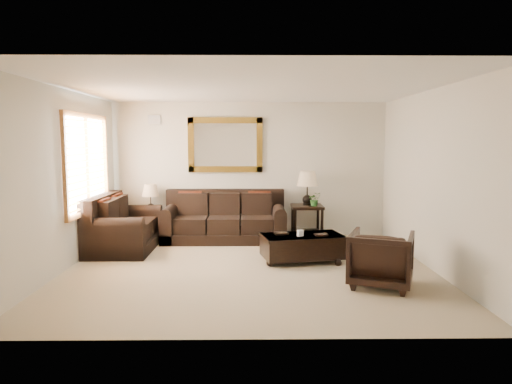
{
  "coord_description": "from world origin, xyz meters",
  "views": [
    {
      "loc": [
        0.02,
        -6.76,
        1.92
      ],
      "look_at": [
        0.11,
        0.6,
        1.1
      ],
      "focal_mm": 32.0,
      "sensor_mm": 36.0,
      "label": 1
    }
  ],
  "objects_px": {
    "sofa": "(225,222)",
    "coffee_table": "(302,245)",
    "end_table_right": "(307,195)",
    "end_table_left": "(151,203)",
    "armchair": "(381,256)",
    "loveseat": "(122,229)"
  },
  "relations": [
    {
      "from": "end_table_left",
      "to": "coffee_table",
      "type": "distance_m",
      "value": 3.38
    },
    {
      "from": "end_table_right",
      "to": "armchair",
      "type": "bearing_deg",
      "value": -78.5
    },
    {
      "from": "end_table_right",
      "to": "coffee_table",
      "type": "relative_size",
      "value": 0.96
    },
    {
      "from": "coffee_table",
      "to": "armchair",
      "type": "height_order",
      "value": "armchair"
    },
    {
      "from": "sofa",
      "to": "end_table_right",
      "type": "relative_size",
      "value": 1.75
    },
    {
      "from": "end_table_right",
      "to": "coffee_table",
      "type": "distance_m",
      "value": 1.89
    },
    {
      "from": "end_table_left",
      "to": "sofa",
      "type": "bearing_deg",
      "value": -6.9
    },
    {
      "from": "loveseat",
      "to": "armchair",
      "type": "height_order",
      "value": "loveseat"
    },
    {
      "from": "sofa",
      "to": "coffee_table",
      "type": "distance_m",
      "value": 2.12
    },
    {
      "from": "loveseat",
      "to": "coffee_table",
      "type": "xyz_separation_m",
      "value": [
        3.13,
        -0.89,
        -0.09
      ]
    },
    {
      "from": "end_table_right",
      "to": "end_table_left",
      "type": "bearing_deg",
      "value": 178.9
    },
    {
      "from": "loveseat",
      "to": "coffee_table",
      "type": "bearing_deg",
      "value": -105.9
    },
    {
      "from": "end_table_right",
      "to": "coffee_table",
      "type": "xyz_separation_m",
      "value": [
        -0.29,
        -1.77,
        -0.61
      ]
    },
    {
      "from": "loveseat",
      "to": "armchair",
      "type": "distance_m",
      "value": 4.57
    },
    {
      "from": "sofa",
      "to": "coffee_table",
      "type": "height_order",
      "value": "sofa"
    },
    {
      "from": "loveseat",
      "to": "armchair",
      "type": "xyz_separation_m",
      "value": [
        4.04,
        -2.15,
        0.05
      ]
    },
    {
      "from": "sofa",
      "to": "end_table_right",
      "type": "height_order",
      "value": "end_table_right"
    },
    {
      "from": "end_table_left",
      "to": "loveseat",
      "type": "bearing_deg",
      "value": -109.27
    },
    {
      "from": "armchair",
      "to": "coffee_table",
      "type": "bearing_deg",
      "value": -32.03
    },
    {
      "from": "coffee_table",
      "to": "armchair",
      "type": "distance_m",
      "value": 1.55
    },
    {
      "from": "end_table_left",
      "to": "coffee_table",
      "type": "relative_size",
      "value": 0.77
    },
    {
      "from": "loveseat",
      "to": "armchair",
      "type": "relative_size",
      "value": 2.14
    }
  ]
}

